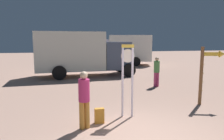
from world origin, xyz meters
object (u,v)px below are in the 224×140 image
box_truck_near (81,53)px  person_near_clock (84,97)px  person_distant (157,70)px  backpack (99,116)px  arrow_sign (209,66)px  box_truck_far (122,49)px  standing_clock (128,73)px

box_truck_near → person_near_clock: bearing=-93.9°
person_near_clock → person_distant: 6.40m
person_near_clock → backpack: person_near_clock is taller
arrow_sign → person_distant: 3.59m
person_distant → box_truck_far: box_truck_far is taller
person_near_clock → person_distant: size_ratio=1.03×
standing_clock → box_truck_far: (3.75, 14.40, 0.19)m
arrow_sign → backpack: 4.67m
arrow_sign → standing_clock: bearing=-170.5°
person_distant → standing_clock: bearing=-125.1°
person_near_clock → standing_clock: bearing=24.6°
arrow_sign → backpack: arrow_sign is taller
arrow_sign → person_near_clock: size_ratio=1.37×
standing_clock → backpack: (-0.98, -0.36, -1.21)m
person_near_clock → box_truck_far: bearing=71.0°
backpack → person_distant: 5.89m
standing_clock → box_truck_near: (-0.85, 8.33, 0.21)m
standing_clock → person_near_clock: 1.68m
box_truck_near → backpack: bearing=-90.9°
box_truck_near → arrow_sign: bearing=-61.3°
box_truck_far → person_distant: bearing=-94.9°
standing_clock → box_truck_near: bearing=95.8°
arrow_sign → backpack: bearing=-168.0°
arrow_sign → box_truck_far: box_truck_far is taller
backpack → box_truck_near: size_ratio=0.07×
arrow_sign → person_distant: bearing=99.1°
person_near_clock → box_truck_near: (0.61, 9.00, 0.72)m
arrow_sign → box_truck_near: size_ratio=0.34×
box_truck_near → box_truck_far: box_truck_near is taller
person_distant → person_near_clock: bearing=-132.3°
arrow_sign → box_truck_far: bearing=88.6°
arrow_sign → box_truck_near: box_truck_near is taller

